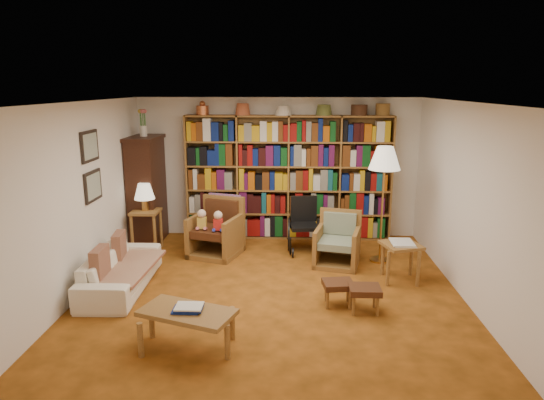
# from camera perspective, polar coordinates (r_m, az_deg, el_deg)

# --- Properties ---
(floor) EXTENTS (5.00, 5.00, 0.00)m
(floor) POSITION_cam_1_polar(r_m,az_deg,el_deg) (6.70, -0.04, -10.43)
(floor) COLOR #AD5B1A
(floor) RESTS_ON ground
(ceiling) EXTENTS (5.00, 5.00, 0.00)m
(ceiling) POSITION_cam_1_polar(r_m,az_deg,el_deg) (6.13, -0.04, 11.46)
(ceiling) COLOR white
(ceiling) RESTS_ON wall_back
(wall_back) EXTENTS (5.00, 0.00, 5.00)m
(wall_back) POSITION_cam_1_polar(r_m,az_deg,el_deg) (8.75, 0.66, 3.79)
(wall_back) COLOR white
(wall_back) RESTS_ON floor
(wall_front) EXTENTS (5.00, 0.00, 5.00)m
(wall_front) POSITION_cam_1_polar(r_m,az_deg,el_deg) (3.91, -1.62, -8.42)
(wall_front) COLOR white
(wall_front) RESTS_ON floor
(wall_left) EXTENTS (0.00, 5.00, 5.00)m
(wall_left) POSITION_cam_1_polar(r_m,az_deg,el_deg) (6.87, -21.35, 0.23)
(wall_left) COLOR white
(wall_left) RESTS_ON floor
(wall_right) EXTENTS (0.00, 5.00, 5.00)m
(wall_right) POSITION_cam_1_polar(r_m,az_deg,el_deg) (6.68, 21.91, -0.18)
(wall_right) COLOR white
(wall_right) RESTS_ON floor
(bookshelf) EXTENTS (3.60, 0.30, 2.42)m
(bookshelf) POSITION_cam_1_polar(r_m,az_deg,el_deg) (8.59, 1.95, 3.07)
(bookshelf) COLOR #A27332
(bookshelf) RESTS_ON floor
(curio_cabinet) EXTENTS (0.50, 0.95, 2.40)m
(curio_cabinet) POSITION_cam_1_polar(r_m,az_deg,el_deg) (8.68, -14.50, 1.30)
(curio_cabinet) COLOR #371C0F
(curio_cabinet) RESTS_ON floor
(framed_pictures) EXTENTS (0.03, 0.52, 0.97)m
(framed_pictures) POSITION_cam_1_polar(r_m,az_deg,el_deg) (7.07, -20.49, 3.74)
(framed_pictures) COLOR black
(framed_pictures) RESTS_ON wall_left
(sofa) EXTENTS (1.77, 0.73, 0.51)m
(sofa) POSITION_cam_1_polar(r_m,az_deg,el_deg) (6.95, -17.36, -7.90)
(sofa) COLOR white
(sofa) RESTS_ON floor
(sofa_throw) EXTENTS (0.80, 1.41, 0.04)m
(sofa_throw) POSITION_cam_1_polar(r_m,az_deg,el_deg) (6.92, -17.00, -7.58)
(sofa_throw) COLOR beige
(sofa_throw) RESTS_ON sofa
(cushion_left) EXTENTS (0.18, 0.41, 0.39)m
(cushion_left) POSITION_cam_1_polar(r_m,az_deg,el_deg) (7.24, -17.52, -5.42)
(cushion_left) COLOR maroon
(cushion_left) RESTS_ON sofa
(cushion_right) EXTENTS (0.14, 0.41, 0.41)m
(cushion_right) POSITION_cam_1_polar(r_m,az_deg,el_deg) (6.62, -19.56, -7.33)
(cushion_right) COLOR maroon
(cushion_right) RESTS_ON sofa
(side_table_lamp) EXTENTS (0.45, 0.45, 0.69)m
(side_table_lamp) POSITION_cam_1_polar(r_m,az_deg,el_deg) (8.30, -14.59, -2.36)
(side_table_lamp) COLOR #A27332
(side_table_lamp) RESTS_ON floor
(table_lamp) EXTENTS (0.34, 0.34, 0.46)m
(table_lamp) POSITION_cam_1_polar(r_m,az_deg,el_deg) (8.19, -14.79, 0.89)
(table_lamp) COLOR #B7813A
(table_lamp) RESTS_ON side_table_lamp
(armchair_leather) EXTENTS (0.96, 0.96, 0.94)m
(armchair_leather) POSITION_cam_1_polar(r_m,az_deg,el_deg) (8.00, -6.55, -3.59)
(armchair_leather) COLOR #A27332
(armchair_leather) RESTS_ON floor
(armchair_sage) EXTENTS (0.81, 0.82, 0.81)m
(armchair_sage) POSITION_cam_1_polar(r_m,az_deg,el_deg) (7.60, 7.60, -5.12)
(armchair_sage) COLOR #A27332
(armchair_sage) RESTS_ON floor
(wheelchair) EXTENTS (0.52, 0.73, 0.91)m
(wheelchair) POSITION_cam_1_polar(r_m,az_deg,el_deg) (8.08, 3.74, -3.14)
(wheelchair) COLOR black
(wheelchair) RESTS_ON floor
(floor_lamp) EXTENTS (0.48, 0.48, 1.81)m
(floor_lamp) POSITION_cam_1_polar(r_m,az_deg,el_deg) (7.51, 13.10, 4.27)
(floor_lamp) COLOR #B7813A
(floor_lamp) RESTS_ON floor
(side_table_papers) EXTENTS (0.61, 0.61, 0.58)m
(side_table_papers) POSITION_cam_1_polar(r_m,az_deg,el_deg) (7.05, 14.92, -5.69)
(side_table_papers) COLOR #A27332
(side_table_papers) RESTS_ON floor
(footstool_a) EXTENTS (0.41, 0.36, 0.32)m
(footstool_a) POSITION_cam_1_polar(r_m,az_deg,el_deg) (6.20, 7.79, -9.98)
(footstool_a) COLOR #542B16
(footstool_a) RESTS_ON floor
(footstool_b) EXTENTS (0.38, 0.33, 0.32)m
(footstool_b) POSITION_cam_1_polar(r_m,az_deg,el_deg) (6.09, 10.85, -10.51)
(footstool_b) COLOR #542B16
(footstool_b) RESTS_ON floor
(coffee_table) EXTENTS (1.08, 0.79, 0.48)m
(coffee_table) POSITION_cam_1_polar(r_m,az_deg,el_deg) (5.25, -9.94, -13.21)
(coffee_table) COLOR #A27332
(coffee_table) RESTS_ON floor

